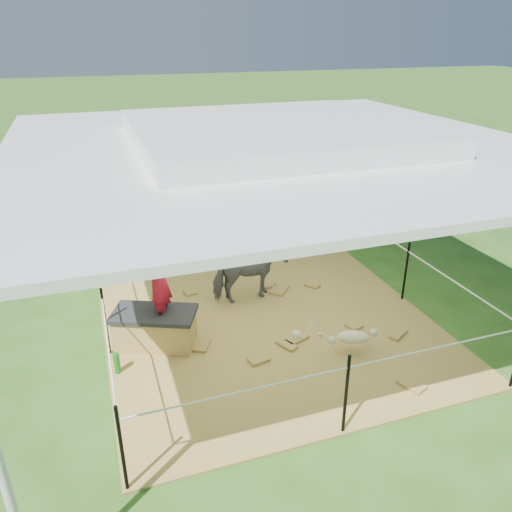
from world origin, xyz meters
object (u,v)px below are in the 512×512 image
object	(u,v)px
green_bottle	(117,363)
picnic_table_near	(251,164)
pony	(249,273)
trash_barrel	(326,166)
picnic_table_far	(342,149)
distant_person	(249,165)
straw_bale	(155,330)
woman	(158,273)
foal	(354,335)

from	to	relation	value
green_bottle	picnic_table_near	size ratio (longest dim) A/B	0.17
pony	trash_barrel	size ratio (longest dim) A/B	1.24
picnic_table_far	distant_person	world-z (taller)	distant_person
green_bottle	picnic_table_near	world-z (taller)	picnic_table_near
straw_bale	pony	bearing A→B (deg)	25.45
woman	distant_person	distance (m)	7.88
pony	trash_barrel	world-z (taller)	pony
distant_person	picnic_table_near	bearing A→B (deg)	-131.52
picnic_table_far	picnic_table_near	bearing A→B (deg)	-137.11
foal	trash_barrel	xyz separation A→B (m)	(3.33, 7.54, 0.14)
woman	trash_barrel	distance (m)	8.63
woman	picnic_table_near	distance (m)	8.78
straw_bale	foal	world-z (taller)	foal
distant_person	trash_barrel	bearing A→B (deg)	145.93
trash_barrel	distant_person	size ratio (longest dim) A/B	0.83
woman	green_bottle	distance (m)	1.22
trash_barrel	picnic_table_near	distance (m)	2.23
picnic_table_far	distant_person	size ratio (longest dim) A/B	1.69
straw_bale	distant_person	bearing A→B (deg)	62.55
pony	distant_person	bearing A→B (deg)	-23.22
green_bottle	trash_barrel	world-z (taller)	trash_barrel
foal	woman	bearing A→B (deg)	177.85
straw_bale	green_bottle	distance (m)	0.72
picnic_table_far	trash_barrel	bearing A→B (deg)	-97.61
pony	distant_person	world-z (taller)	distant_person
distant_person	foal	bearing A→B (deg)	61.22
picnic_table_far	foal	bearing A→B (deg)	-87.50
trash_barrel	picnic_table_far	xyz separation A→B (m)	(1.64, 2.15, -0.07)
green_bottle	distant_person	distance (m)	8.58
foal	picnic_table_near	distance (m)	9.02
trash_barrel	green_bottle	bearing A→B (deg)	-132.15
woman	picnic_table_near	bearing A→B (deg)	177.44
green_bottle	distant_person	size ratio (longest dim) A/B	0.26
green_bottle	foal	distance (m)	3.02
trash_barrel	picnic_table_near	world-z (taller)	trash_barrel
trash_barrel	picnic_table_far	size ratio (longest dim) A/B	0.49
trash_barrel	picnic_table_near	bearing A→B (deg)	142.56
woman	picnic_table_near	xyz separation A→B (m)	(3.87, 7.85, -0.75)
trash_barrel	woman	bearing A→B (deg)	-130.95
woman	pony	distance (m)	1.76
woman	picnic_table_near	size ratio (longest dim) A/B	0.74
picnic_table_near	picnic_table_far	xyz separation A→B (m)	(3.40, 0.80, 0.03)
foal	pony	bearing A→B (deg)	137.18
straw_bale	woman	distance (m)	0.85
distant_person	pony	bearing A→B (deg)	51.64
picnic_table_near	pony	bearing A→B (deg)	-104.80
woman	distant_person	world-z (taller)	woman
pony	foal	size ratio (longest dim) A/B	1.10
woman	pony	bearing A→B (deg)	140.64
picnic_table_far	distant_person	distance (m)	4.07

